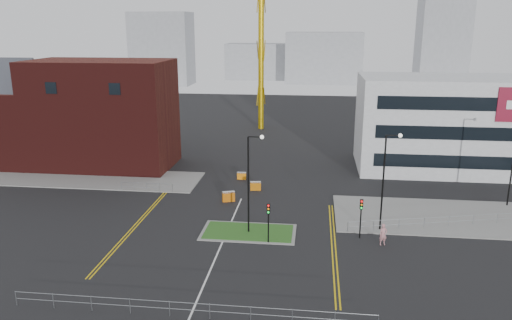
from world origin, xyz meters
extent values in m
plane|color=black|center=(0.00, 0.00, 0.00)|extent=(200.00, 200.00, 0.00)
cube|color=slate|center=(-20.00, 22.00, 0.06)|extent=(28.00, 8.00, 0.12)
cube|color=slate|center=(22.00, 14.00, 0.06)|extent=(24.00, 10.00, 0.12)
cube|color=slate|center=(2.00, 8.00, 0.04)|extent=(8.60, 4.60, 0.08)
cube|color=#27501A|center=(2.00, 8.00, 0.06)|extent=(8.00, 4.00, 0.12)
cube|color=#401110|center=(-20.00, 28.00, 7.00)|extent=(18.00, 10.00, 14.00)
cube|color=black|center=(-24.00, 22.98, 11.00)|extent=(1.40, 0.10, 1.40)
cube|color=black|center=(-16.00, 22.98, 11.00)|extent=(1.40, 0.10, 1.40)
cube|color=#401110|center=(-32.00, 28.00, 5.00)|extent=(6.00, 10.00, 10.00)
cube|color=#2D3038|center=(-32.00, 28.00, 10.00)|extent=(6.40, 8.49, 8.49)
cube|color=#B9BBBE|center=(26.00, 32.00, 6.00)|extent=(25.00, 12.00, 12.00)
cube|color=black|center=(26.00, 25.98, 2.50)|extent=(22.00, 0.10, 1.60)
cube|color=black|center=(26.00, 25.98, 6.00)|extent=(22.00, 0.10, 1.60)
cube|color=black|center=(26.00, 25.98, 9.50)|extent=(22.00, 0.10, 1.60)
cylinder|color=#C29A0B|center=(-2.00, 55.00, 19.25)|extent=(1.00, 1.00, 38.49)
cylinder|color=black|center=(2.00, 8.00, 4.50)|extent=(0.16, 0.16, 9.00)
cylinder|color=black|center=(2.60, 8.00, 9.00)|extent=(1.20, 0.10, 0.10)
sphere|color=silver|center=(3.20, 8.00, 9.00)|extent=(0.36, 0.36, 0.36)
cylinder|color=black|center=(14.00, 10.00, 4.50)|extent=(0.16, 0.16, 9.00)
cylinder|color=black|center=(14.60, 10.00, 9.00)|extent=(1.20, 0.10, 0.10)
sphere|color=silver|center=(15.20, 10.00, 9.00)|extent=(0.36, 0.36, 0.36)
cylinder|color=black|center=(4.00, 6.00, 1.50)|extent=(0.12, 0.12, 3.00)
cube|color=black|center=(4.00, 6.00, 3.20)|extent=(0.28, 0.22, 0.90)
sphere|color=red|center=(4.00, 5.87, 3.50)|extent=(0.18, 0.18, 0.18)
sphere|color=orange|center=(4.00, 5.87, 3.20)|extent=(0.18, 0.18, 0.18)
sphere|color=#0CCC33|center=(4.00, 5.87, 2.90)|extent=(0.18, 0.18, 0.18)
cylinder|color=black|center=(12.00, 8.00, 1.50)|extent=(0.12, 0.12, 3.00)
cube|color=black|center=(12.00, 8.00, 3.20)|extent=(0.28, 0.22, 0.90)
sphere|color=red|center=(12.00, 7.87, 3.50)|extent=(0.18, 0.18, 0.18)
sphere|color=orange|center=(12.00, 7.87, 3.20)|extent=(0.18, 0.18, 0.18)
sphere|color=#0CCC33|center=(12.00, 7.87, 2.90)|extent=(0.18, 0.18, 0.18)
cylinder|color=gray|center=(0.00, -6.00, 1.05)|extent=(24.00, 0.04, 0.04)
cylinder|color=gray|center=(0.00, -6.00, 0.55)|extent=(24.00, 0.04, 0.04)
cylinder|color=gray|center=(-12.00, -6.00, 0.55)|extent=(0.05, 0.05, 1.10)
cylinder|color=gray|center=(-11.00, 18.00, 1.05)|extent=(6.00, 0.04, 0.04)
cylinder|color=gray|center=(-11.00, 18.00, 0.55)|extent=(6.00, 0.04, 0.04)
cylinder|color=gray|center=(-14.00, 18.00, 0.55)|extent=(0.05, 0.05, 1.10)
cylinder|color=gray|center=(-8.00, 18.00, 0.55)|extent=(0.05, 0.05, 1.10)
cylinder|color=gray|center=(20.50, 11.50, 1.05)|extent=(19.01, 5.04, 0.04)
cylinder|color=gray|center=(20.50, 11.50, 0.55)|extent=(19.01, 5.04, 0.04)
cylinder|color=gray|center=(11.00, 9.00, 0.55)|extent=(0.05, 0.05, 1.10)
cube|color=silver|center=(0.00, 2.00, 0.01)|extent=(0.15, 30.00, 0.01)
cube|color=gold|center=(-9.00, 10.00, 0.01)|extent=(0.12, 24.00, 0.01)
cube|color=gold|center=(-8.70, 10.00, 0.01)|extent=(0.12, 24.00, 0.01)
cube|color=gold|center=(9.50, 6.00, 0.01)|extent=(0.12, 20.00, 0.01)
cube|color=gold|center=(9.80, 6.00, 0.01)|extent=(0.12, 20.00, 0.01)
cube|color=gray|center=(-40.00, 120.00, 11.00)|extent=(18.00, 12.00, 22.00)
cube|color=gray|center=(10.00, 130.00, 8.00)|extent=(24.00, 12.00, 16.00)
cube|color=gray|center=(45.00, 125.00, 14.00)|extent=(14.00, 12.00, 28.00)
cube|color=gray|center=(-8.00, 140.00, 6.00)|extent=(30.00, 12.00, 12.00)
imported|color=#C88187|center=(13.86, 6.79, 0.95)|extent=(0.79, 0.63, 1.91)
cube|color=#C65F0B|center=(-1.24, 16.00, 0.55)|extent=(1.39, 0.84, 1.10)
cube|color=silver|center=(-1.24, 16.00, 1.04)|extent=(1.39, 0.84, 0.13)
cube|color=#C3670A|center=(1.21, 20.07, 0.51)|extent=(1.25, 0.55, 1.01)
cube|color=silver|center=(1.21, 20.07, 0.96)|extent=(1.25, 0.55, 0.12)
cube|color=orange|center=(-1.00, 24.00, 0.45)|extent=(1.07, 0.36, 0.89)
cube|color=silver|center=(-1.00, 24.00, 0.85)|extent=(1.07, 0.36, 0.11)
camera|label=1|loc=(7.66, -33.89, 18.45)|focal=35.00mm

